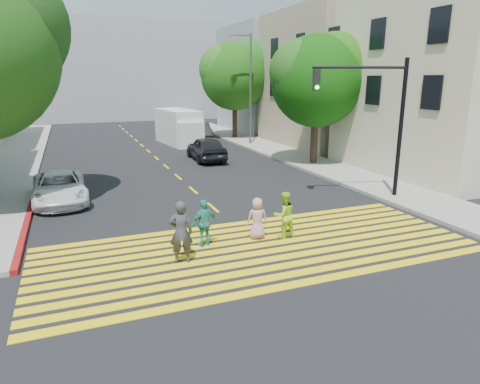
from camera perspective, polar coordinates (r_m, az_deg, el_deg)
ground at (r=12.30m, az=5.23°, el=-9.70°), size 120.00×120.00×0.00m
sidewalk_left at (r=32.51m, az=-27.37°, el=4.35°), size 3.00×40.00×0.15m
sidewalk_right at (r=28.86m, az=6.95°, el=4.77°), size 3.00×60.00×0.15m
curb_red at (r=16.81m, az=-26.65°, el=-4.13°), size 0.20×8.00×0.16m
crosswalk at (r=13.35m, az=2.75°, el=-7.58°), size 13.40×5.30×0.01m
lane_line at (r=33.24m, az=-12.54°, el=5.74°), size 0.12×34.40×0.01m
building_right_cream at (r=26.96m, az=27.44°, el=13.08°), size 10.00×10.00×10.00m
building_right_tan at (r=35.25m, az=13.64°, el=14.35°), size 10.00×10.00×10.00m
building_right_grey at (r=44.72m, az=5.31°, el=14.73°), size 10.00×10.00×10.00m
backdrop_block at (r=58.17m, az=-17.17°, el=15.17°), size 30.00×8.00×12.00m
tree_right_near at (r=26.02m, az=10.36°, el=14.95°), size 7.11×6.88×7.72m
tree_right_far at (r=37.43m, az=-0.61°, el=15.65°), size 7.35×7.05×8.26m
pedestrian_man at (r=12.22m, az=-7.88°, el=-5.30°), size 0.75×0.57×1.83m
pedestrian_woman at (r=14.07m, az=5.93°, el=-3.07°), size 0.77×0.61×1.57m
pedestrian_child at (r=13.96m, az=2.32°, el=-3.55°), size 0.74×0.55×1.38m
pedestrian_extra at (r=13.34m, az=-4.77°, el=-4.17°), size 0.95×0.57×1.51m
white_sedan at (r=19.59m, az=-22.93°, el=0.53°), size 2.26×4.65×1.27m
dark_car_near at (r=27.57m, az=-4.52°, el=5.83°), size 2.00×4.59×1.54m
silver_car at (r=42.22m, az=-9.47°, el=8.75°), size 2.77×5.17×1.43m
dark_car_parked at (r=38.20m, az=-5.26°, el=8.23°), size 1.93×4.35×1.39m
white_van at (r=34.69m, az=-8.07°, el=8.45°), size 2.72×5.92×2.70m
traffic_signal at (r=18.93m, az=17.85°, el=10.37°), size 3.94×1.23×5.93m
street_lamp at (r=33.52m, az=1.11°, el=14.40°), size 1.90×0.35×8.37m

